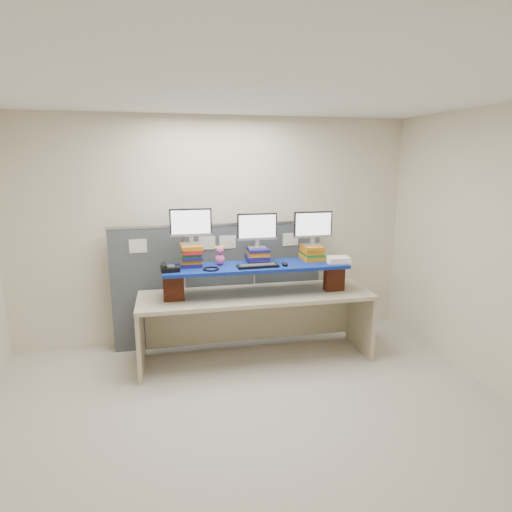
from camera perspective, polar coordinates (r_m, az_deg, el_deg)
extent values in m
cube|color=beige|center=(3.48, -0.69, -1.89)|extent=(5.00, 4.00, 2.80)
cube|color=beige|center=(4.06, -0.63, -21.33)|extent=(5.00, 4.00, 0.01)
cube|color=white|center=(3.40, -0.75, 21.51)|extent=(5.00, 4.00, 0.01)
cube|color=#3F454A|center=(5.29, -14.19, -4.44)|extent=(0.85, 0.05, 1.50)
cube|color=#3F454A|center=(5.34, -4.84, -3.93)|extent=(0.85, 0.05, 1.50)
cube|color=#3F454A|center=(5.52, 4.10, -3.34)|extent=(0.85, 0.05, 1.50)
cube|color=#AEB1B5|center=(5.17, -5.00, 4.22)|extent=(2.60, 0.06, 0.03)
cube|color=white|center=(5.13, -15.46, 1.30)|extent=(0.20, 0.00, 0.16)
cube|color=white|center=(5.16, -6.56, 1.74)|extent=(0.20, 0.00, 0.16)
cube|color=white|center=(5.19, -3.82, 1.87)|extent=(0.20, 0.00, 0.16)
cube|color=white|center=(5.38, 4.62, 2.24)|extent=(0.20, 0.00, 0.16)
cube|color=#BBAF8F|center=(4.85, 0.00, -5.27)|extent=(2.64, 0.84, 0.04)
cube|color=#BBAF8F|center=(4.92, -15.15, -10.47)|extent=(0.06, 0.71, 0.75)
cube|color=#BBAF8F|center=(5.39, 13.71, -8.30)|extent=(0.06, 0.71, 0.75)
cube|color=maroon|center=(4.66, -10.93, -4.07)|extent=(0.22, 0.13, 0.30)
cube|color=maroon|center=(5.02, 10.37, -2.85)|extent=(0.22, 0.13, 0.30)
cube|color=navy|center=(4.76, 0.00, -1.39)|extent=(2.05, 0.56, 0.04)
cube|color=navy|center=(4.78, -8.58, -1.02)|extent=(0.25, 0.28, 0.04)
cube|color=#BF7212|center=(4.78, -8.60, -0.52)|extent=(0.25, 0.28, 0.05)
cube|color=navy|center=(4.76, -8.55, -0.07)|extent=(0.23, 0.30, 0.03)
cube|color=#1B6621|center=(4.77, -8.70, 0.33)|extent=(0.23, 0.29, 0.03)
cube|color=red|center=(4.74, -8.56, 0.72)|extent=(0.22, 0.29, 0.04)
cube|color=#BF7212|center=(4.74, -8.62, 1.26)|extent=(0.24, 0.30, 0.05)
cube|color=navy|center=(4.87, 0.25, -0.60)|extent=(0.25, 0.31, 0.04)
cube|color=navy|center=(4.87, 0.14, -0.10)|extent=(0.26, 0.31, 0.04)
cube|color=#BF7212|center=(4.86, 0.26, 0.43)|extent=(0.24, 0.29, 0.05)
cube|color=navy|center=(4.85, 0.27, 0.90)|extent=(0.25, 0.29, 0.03)
cube|color=#BF7212|center=(5.05, 7.41, -0.18)|extent=(0.23, 0.30, 0.05)
cube|color=#1B6621|center=(5.03, 7.54, 0.24)|extent=(0.22, 0.27, 0.03)
cube|color=#BF7212|center=(5.02, 7.45, 0.68)|extent=(0.22, 0.26, 0.05)
cube|color=#BF7212|center=(5.01, 7.47, 1.18)|extent=(0.22, 0.28, 0.04)
cube|color=#A3A3A8|center=(4.73, -8.60, 1.61)|extent=(0.20, 0.13, 0.01)
cube|color=#A3A3A8|center=(4.72, -8.62, 2.18)|extent=(0.05, 0.04, 0.08)
cube|color=black|center=(4.69, -8.70, 4.46)|extent=(0.45, 0.04, 0.30)
cube|color=white|center=(4.67, -8.68, 4.43)|extent=(0.42, 0.02, 0.26)
cube|color=#A3A3A8|center=(4.84, 0.15, 1.16)|extent=(0.20, 0.13, 0.01)
cube|color=#A3A3A8|center=(4.83, 0.15, 1.71)|extent=(0.05, 0.04, 0.08)
cube|color=black|center=(4.80, 0.15, 3.95)|extent=(0.45, 0.04, 0.30)
cube|color=white|center=(4.78, 0.21, 3.91)|extent=(0.42, 0.02, 0.26)
cube|color=#A3A3A8|center=(5.01, 7.52, 1.51)|extent=(0.20, 0.13, 0.01)
cube|color=#A3A3A8|center=(5.00, 7.53, 2.04)|extent=(0.05, 0.04, 0.08)
cube|color=black|center=(4.97, 7.60, 4.20)|extent=(0.45, 0.04, 0.30)
cube|color=white|center=(4.95, 7.68, 4.17)|extent=(0.42, 0.02, 0.26)
cube|color=black|center=(4.65, 0.24, -1.33)|extent=(0.45, 0.15, 0.03)
cube|color=#313134|center=(4.65, 0.24, -1.16)|extent=(0.39, 0.10, 0.00)
ellipsoid|color=black|center=(4.73, 3.86, -1.07)|extent=(0.09, 0.13, 0.04)
cube|color=black|center=(4.58, -11.39, -1.68)|extent=(0.21, 0.19, 0.05)
cube|color=#313134|center=(4.57, -11.40, -1.34)|extent=(0.10, 0.10, 0.01)
cube|color=black|center=(4.56, -12.13, -1.23)|extent=(0.06, 0.18, 0.03)
torus|color=black|center=(4.57, -6.01, -1.71)|extent=(0.21, 0.21, 0.02)
ellipsoid|color=#E05598|center=(4.76, -4.83, -0.46)|extent=(0.11, 0.10, 0.12)
sphere|color=#E05598|center=(4.73, -4.86, 0.81)|extent=(0.10, 0.10, 0.10)
sphere|color=yellow|center=(4.72, -5.38, 1.13)|extent=(0.04, 0.04, 0.04)
sphere|color=yellow|center=(4.74, -4.35, 1.18)|extent=(0.04, 0.04, 0.04)
cube|color=white|center=(4.96, 10.88, -0.65)|extent=(0.28, 0.24, 0.03)
cube|color=white|center=(4.95, 10.89, -0.30)|extent=(0.27, 0.23, 0.03)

